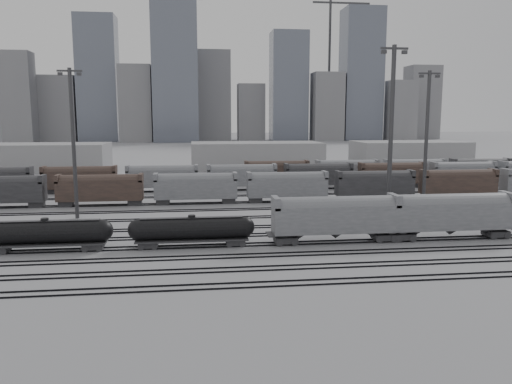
{
  "coord_description": "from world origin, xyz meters",
  "views": [
    {
      "loc": [
        -9.21,
        -59.01,
        15.78
      ],
      "look_at": [
        0.45,
        18.6,
        4.0
      ],
      "focal_mm": 35.0,
      "sensor_mm": 36.0,
      "label": 1
    }
  ],
  "objects": [
    {
      "name": "hopper_car_a",
      "position": [
        8.43,
        1.0,
        3.57
      ],
      "size": [
        16.17,
        3.21,
        5.78
      ],
      "color": "#262629",
      "rests_on": "ground"
    },
    {
      "name": "bg_string_near",
      "position": [
        8.0,
        32.0,
        2.8
      ],
      "size": [
        151.0,
        3.0,
        5.6
      ],
      "color": "gray",
      "rests_on": "ground"
    },
    {
      "name": "tracks",
      "position": [
        0.0,
        17.5,
        0.08
      ],
      "size": [
        220.0,
        71.5,
        0.16
      ],
      "color": "black",
      "rests_on": "ground"
    },
    {
      "name": "warehouse_left",
      "position": [
        -60.0,
        95.0,
        4.0
      ],
      "size": [
        50.0,
        18.0,
        8.0
      ],
      "primitive_type": "cube",
      "color": "#949496",
      "rests_on": "ground"
    },
    {
      "name": "light_mast_b",
      "position": [
        -27.64,
        20.91,
        12.28
      ],
      "size": [
        3.7,
        0.59,
        23.14
      ],
      "color": "#39393C",
      "rests_on": "ground"
    },
    {
      "name": "light_mast_c",
      "position": [
        20.3,
        13.39,
        13.94
      ],
      "size": [
        4.21,
        0.67,
        26.29
      ],
      "color": "#39393C",
      "rests_on": "ground"
    },
    {
      "name": "crane_right",
      "position": [
        91.26,
        305.0,
        57.39
      ],
      "size": [
        42.0,
        1.8,
        100.0
      ],
      "color": "#39393C",
      "rests_on": "ground"
    },
    {
      "name": "tank_car_a",
      "position": [
        -26.78,
        1.0,
        2.23
      ],
      "size": [
        15.61,
        2.6,
        3.86
      ],
      "color": "#262629",
      "rests_on": "ground"
    },
    {
      "name": "light_mast_d",
      "position": [
        29.99,
        21.7,
        12.43
      ],
      "size": [
        3.75,
        0.6,
        23.44
      ],
      "color": "#39393C",
      "rests_on": "ground"
    },
    {
      "name": "bg_string_far",
      "position": [
        35.5,
        56.0,
        2.8
      ],
      "size": [
        66.0,
        3.0,
        5.6
      ],
      "color": "#503C33",
      "rests_on": "ground"
    },
    {
      "name": "crane_left",
      "position": [
        -28.74,
        305.0,
        57.39
      ],
      "size": [
        42.0,
        1.8,
        100.0
      ],
      "color": "#39393C",
      "rests_on": "ground"
    },
    {
      "name": "hopper_car_b",
      "position": [
        23.82,
        1.0,
        3.6
      ],
      "size": [
        16.28,
        3.23,
        5.82
      ],
      "color": "#262629",
      "rests_on": "ground"
    },
    {
      "name": "tank_car_b",
      "position": [
        -9.63,
        1.0,
        2.2
      ],
      "size": [
        15.38,
        2.56,
        3.8
      ],
      "color": "#262629",
      "rests_on": "ground"
    },
    {
      "name": "skyline",
      "position": [
        10.84,
        280.0,
        34.73
      ],
      "size": [
        316.0,
        22.4,
        95.0
      ],
      "color": "gray",
      "rests_on": "ground"
    },
    {
      "name": "warehouse_right",
      "position": [
        60.0,
        95.0,
        4.0
      ],
      "size": [
        35.0,
        18.0,
        8.0
      ],
      "primitive_type": "cube",
      "color": "#949496",
      "rests_on": "ground"
    },
    {
      "name": "warehouse_mid",
      "position": [
        10.0,
        95.0,
        4.0
      ],
      "size": [
        40.0,
        18.0,
        8.0
      ],
      "primitive_type": "cube",
      "color": "#949496",
      "rests_on": "ground"
    },
    {
      "name": "bg_string_mid",
      "position": [
        18.0,
        48.0,
        2.8
      ],
      "size": [
        151.0,
        3.0,
        5.6
      ],
      "color": "#262629",
      "rests_on": "ground"
    },
    {
      "name": "ground",
      "position": [
        0.0,
        0.0,
        0.0
      ],
      "size": [
        900.0,
        900.0,
        0.0
      ],
      "primitive_type": "plane",
      "color": "#AFB0B4",
      "rests_on": "ground"
    }
  ]
}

